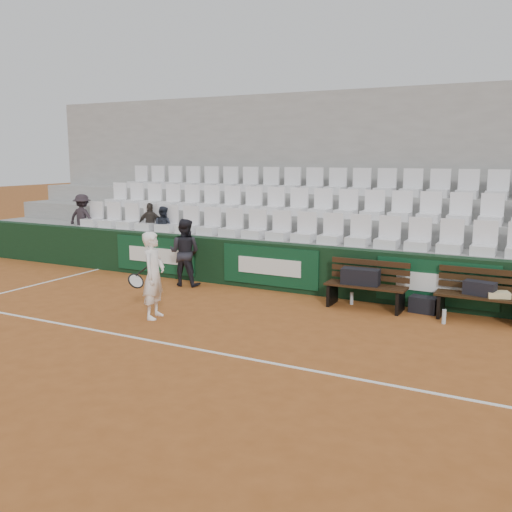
{
  "coord_description": "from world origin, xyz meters",
  "views": [
    {
      "loc": [
        5.0,
        -6.7,
        2.82
      ],
      "look_at": [
        0.23,
        2.4,
        1.0
      ],
      "focal_mm": 40.0,
      "sensor_mm": 36.0,
      "label": 1
    }
  ],
  "objects_px": {
    "water_bottle_far": "(444,317)",
    "tennis_player": "(154,275)",
    "spectator_b": "(150,207)",
    "ball_kid": "(185,252)",
    "bench_right": "(480,308)",
    "sports_bag_right": "(480,288)",
    "bench_left": "(365,297)",
    "sports_bag_ground": "(424,305)",
    "spectator_c": "(163,209)",
    "spectator_a": "(82,201)",
    "sports_bag_left": "(361,277)",
    "water_bottle_near": "(352,298)"
  },
  "relations": [
    {
      "from": "water_bottle_far",
      "to": "tennis_player",
      "type": "relative_size",
      "value": 0.16
    },
    {
      "from": "tennis_player",
      "to": "spectator_b",
      "type": "xyz_separation_m",
      "value": [
        -2.74,
        3.45,
        0.8
      ]
    },
    {
      "from": "water_bottle_far",
      "to": "ball_kid",
      "type": "height_order",
      "value": "ball_kid"
    },
    {
      "from": "bench_right",
      "to": "sports_bag_right",
      "type": "distance_m",
      "value": 0.35
    },
    {
      "from": "bench_left",
      "to": "tennis_player",
      "type": "distance_m",
      "value": 3.91
    },
    {
      "from": "ball_kid",
      "to": "spectator_b",
      "type": "distance_m",
      "value": 2.23
    },
    {
      "from": "sports_bag_ground",
      "to": "spectator_c",
      "type": "height_order",
      "value": "spectator_c"
    },
    {
      "from": "spectator_a",
      "to": "sports_bag_right",
      "type": "bearing_deg",
      "value": 166.4
    },
    {
      "from": "bench_right",
      "to": "water_bottle_far",
      "type": "height_order",
      "value": "bench_right"
    },
    {
      "from": "sports_bag_ground",
      "to": "spectator_a",
      "type": "height_order",
      "value": "spectator_a"
    },
    {
      "from": "bench_right",
      "to": "sports_bag_left",
      "type": "relative_size",
      "value": 2.16
    },
    {
      "from": "sports_bag_right",
      "to": "water_bottle_near",
      "type": "xyz_separation_m",
      "value": [
        -2.28,
        0.02,
        -0.45
      ]
    },
    {
      "from": "water_bottle_near",
      "to": "ball_kid",
      "type": "height_order",
      "value": "ball_kid"
    },
    {
      "from": "ball_kid",
      "to": "spectator_c",
      "type": "relative_size",
      "value": 1.4
    },
    {
      "from": "spectator_a",
      "to": "spectator_b",
      "type": "distance_m",
      "value": 2.25
    },
    {
      "from": "bench_right",
      "to": "sports_bag_right",
      "type": "bearing_deg",
      "value": 151.86
    },
    {
      "from": "sports_bag_ground",
      "to": "bench_right",
      "type": "bearing_deg",
      "value": -5.72
    },
    {
      "from": "sports_bag_left",
      "to": "water_bottle_near",
      "type": "bearing_deg",
      "value": 141.48
    },
    {
      "from": "tennis_player",
      "to": "bench_right",
      "type": "bearing_deg",
      "value": 25.71
    },
    {
      "from": "ball_kid",
      "to": "spectator_a",
      "type": "bearing_deg",
      "value": -25.21
    },
    {
      "from": "sports_bag_left",
      "to": "ball_kid",
      "type": "height_order",
      "value": "ball_kid"
    },
    {
      "from": "bench_left",
      "to": "spectator_b",
      "type": "relative_size",
      "value": 1.34
    },
    {
      "from": "bench_right",
      "to": "tennis_player",
      "type": "bearing_deg",
      "value": -154.29
    },
    {
      "from": "bench_right",
      "to": "water_bottle_near",
      "type": "xyz_separation_m",
      "value": [
        -2.31,
        0.04,
        -0.11
      ]
    },
    {
      "from": "bench_left",
      "to": "spectator_c",
      "type": "height_order",
      "value": "spectator_c"
    },
    {
      "from": "sports_bag_ground",
      "to": "ball_kid",
      "type": "distance_m",
      "value": 5.14
    },
    {
      "from": "spectator_c",
      "to": "water_bottle_near",
      "type": "bearing_deg",
      "value": 167.63
    },
    {
      "from": "sports_bag_left",
      "to": "spectator_b",
      "type": "bearing_deg",
      "value": 168.86
    },
    {
      "from": "water_bottle_near",
      "to": "spectator_b",
      "type": "distance_m",
      "value": 5.79
    },
    {
      "from": "tennis_player",
      "to": "spectator_b",
      "type": "distance_m",
      "value": 4.48
    },
    {
      "from": "sports_bag_left",
      "to": "water_bottle_near",
      "type": "xyz_separation_m",
      "value": [
        -0.21,
        0.17,
        -0.48
      ]
    },
    {
      "from": "bench_left",
      "to": "sports_bag_ground",
      "type": "distance_m",
      "value": 1.05
    },
    {
      "from": "bench_right",
      "to": "sports_bag_right",
      "type": "xyz_separation_m",
      "value": [
        -0.03,
        0.01,
        0.35
      ]
    },
    {
      "from": "bench_left",
      "to": "spectator_a",
      "type": "relative_size",
      "value": 1.19
    },
    {
      "from": "sports_bag_right",
      "to": "water_bottle_far",
      "type": "bearing_deg",
      "value": -135.46
    },
    {
      "from": "spectator_b",
      "to": "water_bottle_far",
      "type": "bearing_deg",
      "value": 144.4
    },
    {
      "from": "tennis_player",
      "to": "spectator_b",
      "type": "height_order",
      "value": "spectator_b"
    },
    {
      "from": "sports_bag_left",
      "to": "spectator_a",
      "type": "height_order",
      "value": "spectator_a"
    },
    {
      "from": "spectator_c",
      "to": "spectator_b",
      "type": "bearing_deg",
      "value": -1.8
    },
    {
      "from": "bench_right",
      "to": "spectator_b",
      "type": "bearing_deg",
      "value": 172.74
    },
    {
      "from": "sports_bag_ground",
      "to": "water_bottle_near",
      "type": "bearing_deg",
      "value": -177.47
    },
    {
      "from": "tennis_player",
      "to": "sports_bag_right",
      "type": "bearing_deg",
      "value": 25.96
    },
    {
      "from": "bench_left",
      "to": "sports_bag_ground",
      "type": "relative_size",
      "value": 3.11
    },
    {
      "from": "spectator_b",
      "to": "sports_bag_right",
      "type": "bearing_deg",
      "value": 148.51
    },
    {
      "from": "water_bottle_far",
      "to": "spectator_c",
      "type": "relative_size",
      "value": 0.24
    },
    {
      "from": "bench_left",
      "to": "spectator_b",
      "type": "bearing_deg",
      "value": 169.12
    },
    {
      "from": "water_bottle_near",
      "to": "spectator_b",
      "type": "relative_size",
      "value": 0.21
    },
    {
      "from": "sports_bag_left",
      "to": "tennis_player",
      "type": "relative_size",
      "value": 0.46
    },
    {
      "from": "water_bottle_near",
      "to": "spectator_b",
      "type": "xyz_separation_m",
      "value": [
        -5.52,
        0.96,
        1.44
      ]
    },
    {
      "from": "water_bottle_far",
      "to": "ball_kid",
      "type": "xyz_separation_m",
      "value": [
        -5.55,
        0.37,
        0.61
      ]
    }
  ]
}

